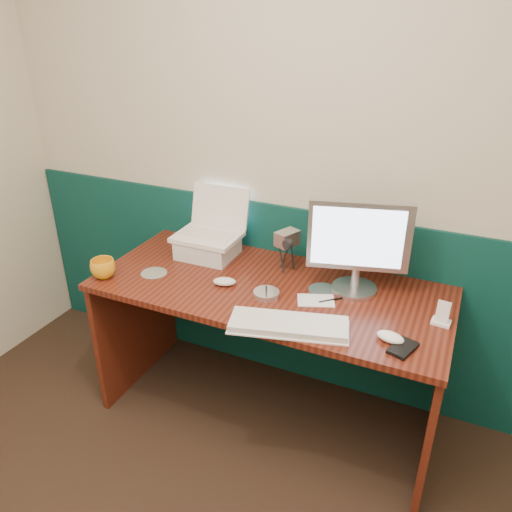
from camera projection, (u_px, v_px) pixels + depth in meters
The scene contains 19 objects.
back_wall at pixel (322, 160), 2.30m from camera, with size 3.50×0.04×2.50m, color beige.
wainscot at pixel (313, 300), 2.62m from camera, with size 3.48×0.02×1.00m, color #08362D.
desk at pixel (269, 353), 2.42m from camera, with size 1.60×0.70×0.75m, color #3E120B.
laptop_riser at pixel (208, 247), 2.52m from camera, with size 0.27×0.23×0.09m, color silver.
laptop at pixel (206, 214), 2.44m from camera, with size 0.31×0.24×0.26m, color white, non-canonical shape.
monitor at pixel (358, 247), 2.13m from camera, with size 0.43×0.12×0.43m, color #B2B2B7, non-canonical shape.
keyboard at pixel (288, 326), 1.95m from camera, with size 0.46×0.15×0.03m, color silver.
mouse_right at pixel (390, 337), 1.88m from camera, with size 0.11×0.06×0.04m, color white.
mouse_left at pixel (224, 282), 2.26m from camera, with size 0.10×0.06×0.03m, color silver.
mug at pixel (103, 269), 2.32m from camera, with size 0.11×0.11×0.09m, color orange.
camcorder at pixel (287, 250), 2.35m from camera, with size 0.10×0.14×0.22m, color silver, non-canonical shape.
cd_spindle at pixel (266, 294), 2.17m from camera, with size 0.11×0.11×0.02m, color silver.
cd_loose_a at pixel (154, 273), 2.37m from camera, with size 0.13×0.13×0.00m, color silver.
cd_loose_b at pixel (323, 290), 2.23m from camera, with size 0.13×0.13×0.00m, color silver.
pen at pixel (335, 299), 2.15m from camera, with size 0.01×0.01×0.15m, color black.
papers at pixel (316, 300), 2.14m from camera, with size 0.16×0.10×0.00m, color silver.
dock at pixel (441, 322), 1.99m from camera, with size 0.07×0.05×0.01m, color white.
music_player at pixel (443, 312), 1.96m from camera, with size 0.05×0.01×0.09m, color white.
pda at pixel (403, 348), 1.83m from camera, with size 0.07×0.12×0.01m, color black.
Camera 1 is at (0.65, -0.43, 1.87)m, focal length 35.00 mm.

